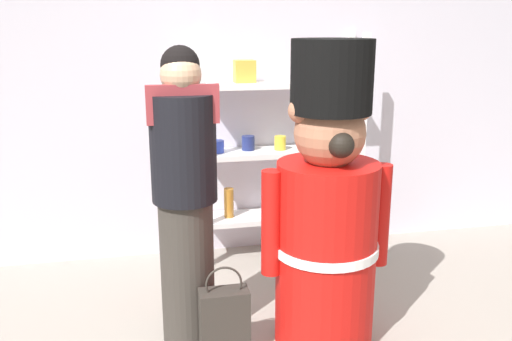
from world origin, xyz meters
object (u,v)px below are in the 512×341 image
merchandise_shelf (279,147)px  teddy_bear_guard (327,215)px  person_shopper (185,196)px  shopping_bag (224,322)px

merchandise_shelf → teddy_bear_guard: size_ratio=1.01×
person_shopper → shopping_bag: 0.71m
shopping_bag → teddy_bear_guard: bearing=3.3°
merchandise_shelf → person_shopper: 1.35m
merchandise_shelf → shopping_bag: 1.59m
teddy_bear_guard → shopping_bag: teddy_bear_guard is taller
merchandise_shelf → teddy_bear_guard: merchandise_shelf is taller
merchandise_shelf → person_shopper: (-0.80, -1.09, -0.00)m
merchandise_shelf → shopping_bag: (-0.63, -1.30, -0.66)m
merchandise_shelf → teddy_bear_guard: (-0.06, -1.27, -0.10)m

